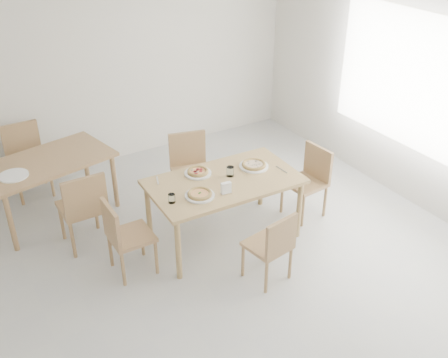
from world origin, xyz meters
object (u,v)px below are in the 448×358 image
plate_pepperoni (198,173)px  tumbler_b (172,198)px  tumbler_a (230,171)px  chair_back_s (84,205)px  plate_margherita (200,196)px  plate_empty (14,176)px  pizza_pepperoni (198,171)px  plate_mushroom (254,166)px  main_table (224,186)px  second_table (47,167)px  chair_south (273,244)px  chair_east (310,176)px  pizza_margherita (200,194)px  pizza_mushroom (254,164)px  napkin_holder (226,188)px  chair_back_n (26,154)px  chair_west (123,233)px  chair_north (190,165)px

plate_pepperoni → tumbler_b: tumbler_b is taller
tumbler_a → chair_back_s: (-1.48, 0.58, -0.26)m
plate_margherita → plate_empty: bearing=137.7°
pizza_pepperoni → plate_mushroom: bearing=-16.3°
tumbler_a → tumbler_b: (-0.78, -0.16, -0.01)m
main_table → pizza_pepperoni: 0.33m
plate_pepperoni → second_table: plate_pepperoni is taller
chair_south → chair_east: 1.37m
chair_east → pizza_margherita: size_ratio=3.18×
chair_east → tumbler_b: size_ratio=9.21×
pizza_mushroom → tumbler_b: size_ratio=3.16×
chair_east → pizza_mushroom: (-0.70, 0.16, 0.28)m
tumbler_b → napkin_holder: size_ratio=0.72×
napkin_holder → plate_margherita: bearing=165.6°
tumbler_a → tumbler_b: 0.79m
chair_east → plate_pepperoni: 1.39m
pizza_mushroom → chair_back_n: 2.94m
main_table → chair_west: chair_west is taller
plate_margherita → plate_empty: same height
plate_pepperoni → napkin_holder: (0.05, -0.51, 0.05)m
tumbler_a → second_table: size_ratio=0.07×
chair_north → tumbler_a: bearing=-70.6°
pizza_pepperoni → chair_north: bearing=71.0°
chair_north → second_table: 1.66m
second_table → pizza_pepperoni: bearing=-53.6°
plate_pepperoni → second_table: (-1.34, 1.18, -0.10)m
plate_pepperoni → chair_back_s: size_ratio=0.32×
plate_margherita → second_table: 1.96m
second_table → chair_back_s: 0.84m
chair_south → chair_west: size_ratio=0.94×
plate_empty → chair_west: bearing=-59.3°
tumbler_a → chair_back_s: size_ratio=0.12×
second_table → tumbler_b: bearing=-73.7°
pizza_mushroom → napkin_holder: napkin_holder is taller
chair_west → chair_back_n: chair_back_n is taller
plate_mushroom → plate_empty: (-2.36, 1.16, 0.00)m
pizza_mushroom → chair_north: bearing=118.0°
chair_back_s → chair_west: bearing=106.7°
napkin_holder → chair_back_n: chair_back_n is taller
plate_margherita → chair_south: bearing=-60.6°
chair_west → chair_back_s: size_ratio=0.91×
chair_south → chair_back_s: bearing=-56.4°
pizza_margherita → chair_back_s: 1.28m
main_table → plate_empty: bearing=148.7°
chair_back_n → chair_back_s: bearing=-81.5°
pizza_margherita → chair_west: bearing=169.5°
chair_north → plate_mushroom: size_ratio=2.79×
napkin_holder → chair_back_s: chair_back_s is taller
chair_east → pizza_pepperoni: bearing=-109.5°
chair_south → pizza_mushroom: 1.10m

